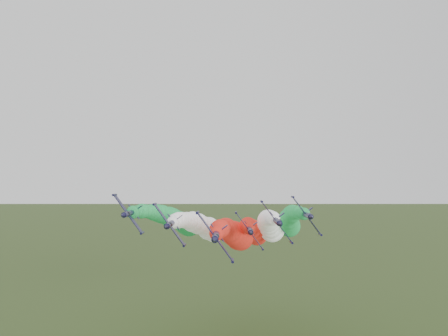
{
  "coord_description": "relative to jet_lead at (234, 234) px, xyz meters",
  "views": [
    {
      "loc": [
        -5.28,
        -90.0,
        51.69
      ],
      "look_at": [
        -6.63,
        -1.43,
        54.39
      ],
      "focal_mm": 35.0,
      "sensor_mm": 36.0,
      "label": 1
    }
  ],
  "objects": [
    {
      "name": "jet_inner_left",
      "position": [
        -9.59,
        9.99,
        1.14
      ],
      "size": [
        13.1,
        82.08,
        17.7
      ],
      "rotation": [
        0.0,
        0.94,
        0.0
      ],
      "color": "#141236",
      "rests_on": "ground"
    },
    {
      "name": "jet_trail",
      "position": [
        6.68,
        23.54,
        -1.6
      ],
      "size": [
        13.51,
        82.49,
        18.1
      ],
      "rotation": [
        0.0,
        0.94,
        0.0
      ],
      "color": "#141236",
      "rests_on": "ground"
    },
    {
      "name": "jet_lead",
      "position": [
        0.0,
        0.0,
        0.0
      ],
      "size": [
        13.39,
        82.37,
        17.98
      ],
      "rotation": [
        0.0,
        0.94,
        0.0
      ],
      "color": "#141236",
      "rests_on": "ground"
    },
    {
      "name": "jet_outer_left",
      "position": [
        -18.98,
        17.13,
        2.57
      ],
      "size": [
        13.45,
        82.43,
        18.05
      ],
      "rotation": [
        0.0,
        0.94,
        0.0
      ],
      "color": "#141236",
      "rests_on": "ground"
    },
    {
      "name": "jet_inner_right",
      "position": [
        11.53,
        11.9,
        1.46
      ],
      "size": [
        13.69,
        82.67,
        18.29
      ],
      "rotation": [
        0.0,
        0.94,
        0.0
      ],
      "color": "#141236",
      "rests_on": "ground"
    },
    {
      "name": "jet_outer_right",
      "position": [
        18.73,
        19.52,
        2.11
      ],
      "size": [
        13.43,
        82.41,
        18.03
      ],
      "rotation": [
        0.0,
        0.94,
        0.0
      ],
      "color": "#141236",
      "rests_on": "ground"
    }
  ]
}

